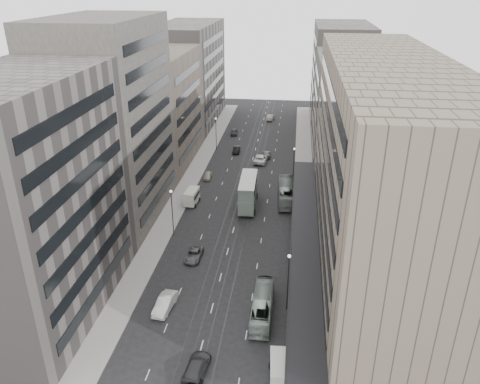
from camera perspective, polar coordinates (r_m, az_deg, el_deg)
The scene contains 28 objects.
ground at distance 67.81m, azimuth -2.53°, elevation -10.81°, with size 220.00×220.00×0.00m, color black.
sidewalk_right at distance 99.97m, azimuth 7.77°, elevation 1.30°, with size 4.00×125.00×0.15m, color gray.
sidewalk_left at distance 102.24m, azimuth -5.80°, elevation 1.95°, with size 4.00×125.00×0.15m, color gray.
department_store at distance 68.04m, azimuth 16.52°, elevation 2.61°, with size 19.20×60.00×30.00m.
building_right_mid at distance 110.50m, azimuth 13.10°, elevation 9.71°, with size 15.00×28.00×24.00m, color #43403A.
building_right_far at distance 139.25m, azimuth 12.08°, elevation 13.66°, with size 15.00×32.00×28.00m, color #655F5B.
building_left_a at distance 60.92m, azimuth -24.49°, elevation -1.23°, with size 15.00×28.00×30.00m, color #655F5B.
building_left_b at distance 82.79m, azimuth -15.56°, elevation 8.11°, with size 15.00×26.00×34.00m, color #43403A.
building_left_c at distance 108.48m, azimuth -10.09°, elevation 9.97°, with size 15.00×28.00×25.00m, color #6B5C53.
building_left_d at distance 139.30m, azimuth -6.26°, elevation 14.04°, with size 15.00×38.00×28.00m, color #655F5B.
lamp_right_near at distance 60.04m, azimuth 5.91°, elevation -10.12°, with size 0.44×0.44×8.32m.
lamp_right_far at distance 95.70m, azimuth 6.57°, elevation 3.61°, with size 0.44×0.44×8.32m.
lamp_left_near at distance 77.11m, azimuth -8.29°, elevation -1.88°, with size 0.44×0.44×8.32m.
lamp_left_far at distance 116.22m, azimuth -2.95°, elevation 7.55°, with size 0.44×0.44×8.32m.
bus_near at distance 61.11m, azimuth 2.75°, elevation -13.68°, with size 2.41×10.32×2.87m, color gray.
bus_far at distance 90.40m, azimuth 5.62°, elevation -0.08°, with size 2.81×12.01×3.35m, color gray.
double_decker at distance 87.04m, azimuth 0.98°, elevation 0.03°, with size 3.42×10.40×5.65m.
vw_microbus at distance 53.42m, azimuth 4.78°, elevation -20.71°, with size 2.34×4.70×2.48m.
panel_van at distance 89.11m, azimuth -5.90°, elevation -0.53°, with size 2.51×4.70×2.88m.
sedan_1 at distance 63.09m, azimuth -9.14°, elevation -13.28°, with size 1.81×5.20×1.71m, color white.
sedan_2 at distance 72.67m, azimuth -5.63°, elevation -7.60°, with size 2.25×4.89×1.36m, color #535355.
sedan_3 at distance 54.46m, azimuth -5.34°, elevation -20.50°, with size 2.23×5.49×1.59m, color #29292C.
sedan_4 at distance 100.60m, azimuth -3.96°, elevation 2.00°, with size 1.59×3.95×1.35m, color #B0A691.
sedan_5 at distance 115.73m, azimuth -0.43°, elevation 5.18°, with size 1.55×4.44×1.46m, color black.
sedan_6 at distance 109.58m, azimuth 2.54°, elevation 4.07°, with size 2.79×6.05×1.68m, color white.
sedan_7 at distance 113.02m, azimuth 3.25°, elevation 4.64°, with size 1.99×4.90×1.42m, color slate.
sedan_8 at distance 129.51m, azimuth -0.70°, elevation 7.32°, with size 1.75×4.34×1.48m, color #2A2A2D.
sedan_9 at distance 143.86m, azimuth 3.75°, elevation 9.09°, with size 1.77×5.08×1.67m, color gray.
Camera 1 is at (9.59, -54.41, 39.32)m, focal length 35.00 mm.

